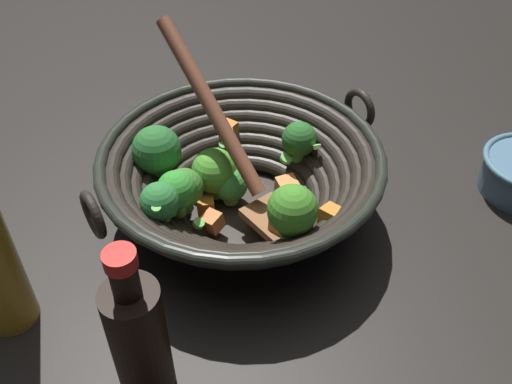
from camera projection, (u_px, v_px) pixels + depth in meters
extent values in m
plane|color=black|center=(242.00, 215.00, 0.72)|extent=(4.00, 4.00, 0.00)
cylinder|color=black|center=(242.00, 213.00, 0.72)|extent=(0.14, 0.14, 0.01)
torus|color=black|center=(242.00, 203.00, 0.71)|extent=(0.19, 0.19, 0.02)
torus|color=black|center=(242.00, 197.00, 0.70)|extent=(0.21, 0.21, 0.02)
torus|color=black|center=(242.00, 191.00, 0.70)|extent=(0.23, 0.23, 0.02)
torus|color=black|center=(242.00, 184.00, 0.69)|extent=(0.25, 0.25, 0.02)
torus|color=black|center=(241.00, 177.00, 0.68)|extent=(0.28, 0.28, 0.02)
torus|color=black|center=(241.00, 170.00, 0.67)|extent=(0.30, 0.30, 0.02)
torus|color=black|center=(241.00, 163.00, 0.67)|extent=(0.32, 0.32, 0.02)
torus|color=black|center=(241.00, 156.00, 0.66)|extent=(0.34, 0.34, 0.01)
torus|color=black|center=(93.00, 215.00, 0.59)|extent=(0.05, 0.04, 0.05)
torus|color=black|center=(359.00, 109.00, 0.73)|extent=(0.05, 0.04, 0.05)
cylinder|color=#5A984C|center=(298.00, 155.00, 0.74)|extent=(0.03, 0.03, 0.01)
sphere|color=#276025|center=(299.00, 139.00, 0.72)|extent=(0.05, 0.05, 0.05)
cylinder|color=#73C34B|center=(216.00, 190.00, 0.73)|extent=(0.03, 0.03, 0.02)
sphere|color=#4E9E32|center=(214.00, 170.00, 0.70)|extent=(0.06, 0.06, 0.06)
cylinder|color=#7EC358|center=(231.00, 198.00, 0.72)|extent=(0.02, 0.02, 0.01)
sphere|color=green|center=(230.00, 184.00, 0.71)|extent=(0.04, 0.04, 0.04)
cylinder|color=olive|center=(293.00, 235.00, 0.62)|extent=(0.02, 0.02, 0.01)
sphere|color=#246B20|center=(294.00, 220.00, 0.61)|extent=(0.04, 0.04, 0.04)
cylinder|color=#5D8E48|center=(291.00, 230.00, 0.61)|extent=(0.03, 0.03, 0.02)
sphere|color=#408626|center=(292.00, 210.00, 0.59)|extent=(0.05, 0.05, 0.05)
cylinder|color=#7AA450|center=(162.00, 218.00, 0.64)|extent=(0.02, 0.02, 0.01)
sphere|color=#2C7937|center=(160.00, 202.00, 0.63)|extent=(0.04, 0.04, 0.04)
cylinder|color=#82B54B|center=(159.00, 171.00, 0.71)|extent=(0.04, 0.04, 0.02)
sphere|color=#28692E|center=(156.00, 150.00, 0.69)|extent=(0.06, 0.06, 0.06)
cylinder|color=#6BB44D|center=(179.00, 208.00, 0.67)|extent=(0.02, 0.02, 0.02)
sphere|color=green|center=(176.00, 190.00, 0.65)|extent=(0.05, 0.05, 0.05)
cylinder|color=#76B846|center=(186.00, 205.00, 0.69)|extent=(0.02, 0.02, 0.02)
sphere|color=#387428|center=(184.00, 187.00, 0.67)|extent=(0.05, 0.05, 0.05)
cube|color=#EAB560|center=(210.00, 172.00, 0.73)|extent=(0.04, 0.04, 0.03)
cube|color=orange|center=(228.00, 130.00, 0.76)|extent=(0.03, 0.03, 0.02)
cube|color=#BD7135|center=(286.00, 230.00, 0.65)|extent=(0.04, 0.04, 0.03)
cube|color=#C96932|center=(213.00, 222.00, 0.67)|extent=(0.03, 0.03, 0.03)
cube|color=orange|center=(287.00, 188.00, 0.73)|extent=(0.04, 0.04, 0.03)
cube|color=orange|center=(206.00, 206.00, 0.70)|extent=(0.03, 0.03, 0.02)
cube|color=orange|center=(331.00, 216.00, 0.62)|extent=(0.03, 0.03, 0.02)
cylinder|color=#56B247|center=(171.00, 213.00, 0.64)|extent=(0.01, 0.01, 0.01)
cylinder|color=#56B247|center=(224.00, 144.00, 0.76)|extent=(0.02, 0.02, 0.01)
cylinder|color=#99D166|center=(172.00, 148.00, 0.72)|extent=(0.02, 0.02, 0.01)
cylinder|color=#6BC651|center=(229.00, 131.00, 0.74)|extent=(0.01, 0.01, 0.01)
cylinder|color=#6BC651|center=(199.00, 223.00, 0.66)|extent=(0.01, 0.01, 0.01)
cylinder|color=#56B247|center=(156.00, 208.00, 0.61)|extent=(0.01, 0.01, 0.00)
cylinder|color=#99D166|center=(317.00, 147.00, 0.71)|extent=(0.02, 0.02, 0.01)
cylinder|color=#6BC651|center=(286.00, 158.00, 0.73)|extent=(0.02, 0.02, 0.01)
cube|color=brown|center=(274.00, 220.00, 0.66)|extent=(0.09, 0.08, 0.01)
cylinder|color=brown|center=(211.00, 106.00, 0.67)|extent=(0.16, 0.13, 0.16)
cylinder|color=black|center=(140.00, 342.00, 0.51)|extent=(0.05, 0.05, 0.14)
cylinder|color=black|center=(125.00, 280.00, 0.45)|extent=(0.02, 0.02, 0.03)
cylinder|color=red|center=(120.00, 260.00, 0.43)|extent=(0.03, 0.03, 0.01)
cylinder|color=#99D166|center=(508.00, 184.00, 0.73)|extent=(0.01, 0.01, 0.01)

